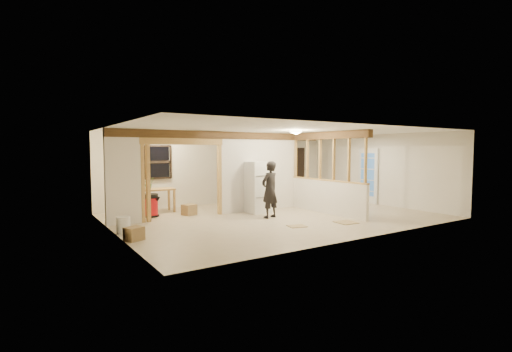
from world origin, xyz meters
TOP-DOWN VIEW (x-y plane):
  - floor at (0.00, 0.00)m, footprint 9.00×6.50m
  - ceiling at (0.00, 0.00)m, footprint 9.00×6.50m
  - wall_back at (0.00, 3.25)m, footprint 9.00×0.01m
  - wall_front at (0.00, -3.25)m, footprint 9.00×0.01m
  - wall_left at (-4.50, 0.00)m, footprint 0.01×6.50m
  - wall_right at (4.50, 0.00)m, footprint 0.01×6.50m
  - partition_left_stub at (-4.05, 1.20)m, footprint 0.90×0.12m
  - partition_center at (0.20, 1.20)m, footprint 2.80×0.12m
  - doorway_frame at (-2.40, 1.20)m, footprint 2.46×0.14m
  - header_beam_back at (-1.00, 1.20)m, footprint 7.00×0.18m
  - header_beam_right at (1.60, -0.40)m, footprint 0.18×3.30m
  - pony_wall at (1.60, -0.40)m, footprint 0.12×3.20m
  - stud_partition at (1.60, -0.40)m, footprint 0.14×3.20m
  - window_back at (-2.60, 3.17)m, footprint 1.12×0.10m
  - french_door at (4.42, 0.40)m, footprint 0.12×0.86m
  - ceiling_dome_main at (0.30, -0.50)m, footprint 0.36×0.36m
  - ceiling_dome_util at (-2.50, 2.30)m, footprint 0.32×0.32m
  - hanging_bulb at (-2.00, 1.60)m, footprint 0.07×0.07m
  - refrigerator at (-0.11, 0.82)m, footprint 0.65×0.63m
  - woman at (-0.31, -0.09)m, footprint 0.67×0.52m
  - work_table at (-2.80, 2.56)m, footprint 1.22×0.67m
  - potted_plant at (-2.97, 2.56)m, footprint 0.34×0.30m
  - shop_vac at (-3.15, 1.91)m, footprint 0.65×0.65m
  - bookshelf at (2.95, 3.01)m, footprint 1.02×0.34m
  - bucket at (-4.32, 0.11)m, footprint 0.39×0.39m
  - box_util_a at (-2.08, 1.57)m, footprint 0.45×0.42m
  - box_util_b at (-4.05, 1.69)m, footprint 0.35×0.35m
  - box_front at (-4.29, -0.71)m, footprint 0.45×0.41m
  - floor_panel_near at (0.99, -1.80)m, footprint 0.54×0.54m
  - floor_panel_far at (-0.42, -1.47)m, footprint 0.51×0.44m

SIDE VIEW (x-z plane):
  - floor at x=0.00m, z-range -0.01..0.00m
  - floor_panel_far at x=-0.42m, z-range 0.00..0.01m
  - floor_panel_near at x=0.99m, z-range 0.00..0.02m
  - box_util_b at x=-4.05m, z-range 0.00..0.27m
  - box_front at x=-4.29m, z-range 0.00..0.29m
  - box_util_a at x=-2.08m, z-range 0.00..0.32m
  - bucket at x=-4.32m, z-range 0.00..0.39m
  - shop_vac at x=-3.15m, z-range 0.00..0.68m
  - work_table at x=-2.80m, z-range 0.00..0.75m
  - pony_wall at x=1.60m, z-range 0.00..1.00m
  - refrigerator at x=-0.11m, z-range 0.00..1.58m
  - woman at x=-0.31m, z-range 0.00..1.62m
  - potted_plant at x=-2.97m, z-range 0.75..1.10m
  - french_door at x=4.42m, z-range 0.00..2.00m
  - bookshelf at x=2.95m, z-range 0.00..2.03m
  - doorway_frame at x=-2.40m, z-range 0.00..2.20m
  - wall_back at x=0.00m, z-range 0.00..2.50m
  - wall_front at x=0.00m, z-range 0.00..2.50m
  - wall_left at x=-4.50m, z-range 0.00..2.50m
  - wall_right at x=4.50m, z-range 0.00..2.50m
  - partition_left_stub at x=-4.05m, z-range 0.00..2.50m
  - partition_center at x=0.20m, z-range 0.00..2.50m
  - window_back at x=-2.60m, z-range 1.00..2.10m
  - stud_partition at x=1.60m, z-range 1.00..2.32m
  - hanging_bulb at x=-2.00m, z-range 2.15..2.22m
  - header_beam_back at x=-1.00m, z-range 2.27..2.49m
  - header_beam_right at x=1.60m, z-range 2.27..2.49m
  - ceiling_dome_main at x=0.30m, z-range 2.40..2.56m
  - ceiling_dome_util at x=-2.50m, z-range 2.41..2.55m
  - ceiling at x=0.00m, z-range 2.50..2.50m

